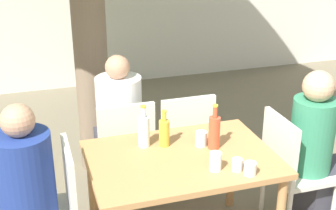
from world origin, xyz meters
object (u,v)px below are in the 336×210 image
object	(u,v)px
water_bottle_1	(144,131)
drinking_glass_3	(237,165)
patio_chair_1	(291,165)
person_seated_2	(118,130)
patio_chair_0	(54,206)
drinking_glass_2	(250,169)
drinking_glass_0	(215,161)
soda_bottle_0	(214,132)
patio_chair_3	(183,137)
oil_cruet_2	(164,132)
person_seated_0	(15,208)
patio_chair_2	(124,146)
dining_table_front	(181,168)
person_seated_1	(319,157)
drinking_glass_1	(201,139)

from	to	relation	value
water_bottle_1	drinking_glass_3	size ratio (longest dim) A/B	3.77
patio_chair_1	person_seated_2	bearing A→B (deg)	50.75
patio_chair_0	person_seated_2	bearing A→B (deg)	146.07
patio_chair_1	drinking_glass_2	distance (m)	0.68
drinking_glass_0	soda_bottle_0	bearing A→B (deg)	69.10
person_seated_2	soda_bottle_0	world-z (taller)	person_seated_2
patio_chair_3	oil_cruet_2	size ratio (longest dim) A/B	3.47
person_seated_0	drinking_glass_3	size ratio (longest dim) A/B	15.45
patio_chair_2	drinking_glass_0	bearing A→B (deg)	113.62
patio_chair_0	soda_bottle_0	xyz separation A→B (m)	(1.10, 0.05, 0.34)
dining_table_front	person_seated_1	distance (m)	1.09
person_seated_1	oil_cruet_2	xyz separation A→B (m)	(-1.15, 0.18, 0.29)
patio_chair_2	drinking_glass_3	bearing A→B (deg)	118.87
patio_chair_1	person_seated_2	size ratio (longest dim) A/B	0.75
patio_chair_1	dining_table_front	bearing A→B (deg)	90.00
person_seated_1	water_bottle_1	distance (m)	1.34
soda_bottle_0	patio_chair_2	bearing A→B (deg)	128.67
dining_table_front	person_seated_2	bearing A→B (deg)	105.41
patio_chair_0	patio_chair_2	distance (m)	0.90
patio_chair_2	drinking_glass_2	xyz separation A→B (m)	(0.58, -1.01, 0.26)
patio_chair_3	water_bottle_1	size ratio (longest dim) A/B	3.04
person_seated_0	drinking_glass_2	world-z (taller)	person_seated_0
drinking_glass_2	patio_chair_3	bearing A→B (deg)	94.50
person_seated_2	drinking_glass_2	xyz separation A→B (m)	(0.58, -1.24, 0.23)
dining_table_front	drinking_glass_1	distance (m)	0.25
person_seated_1	drinking_glass_2	world-z (taller)	person_seated_1
drinking_glass_2	patio_chair_2	bearing A→B (deg)	119.60
drinking_glass_3	patio_chair_0	bearing A→B (deg)	166.17
patio_chair_0	water_bottle_1	xyz separation A→B (m)	(0.65, 0.22, 0.33)
water_bottle_1	drinking_glass_2	xyz separation A→B (m)	(0.53, -0.57, -0.08)
dining_table_front	drinking_glass_1	size ratio (longest dim) A/B	11.89
drinking_glass_1	drinking_glass_3	distance (m)	0.39
soda_bottle_0	drinking_glass_2	distance (m)	0.41
person_seated_2	drinking_glass_2	world-z (taller)	person_seated_2
oil_cruet_2	drinking_glass_3	xyz separation A→B (m)	(0.34, -0.46, -0.06)
soda_bottle_0	drinking_glass_2	bearing A→B (deg)	-78.71
patio_chair_3	soda_bottle_0	world-z (taller)	soda_bottle_0
patio_chair_1	drinking_glass_2	world-z (taller)	patio_chair_1
drinking_glass_3	patio_chair_1	bearing A→B (deg)	25.53
patio_chair_3	drinking_glass_2	world-z (taller)	patio_chair_3
patio_chair_0	drinking_glass_1	world-z (taller)	patio_chair_0
patio_chair_0	drinking_glass_3	size ratio (longest dim) A/B	11.47
oil_cruet_2	person_seated_2	bearing A→B (deg)	104.40
patio_chair_0	drinking_glass_1	bearing A→B (deg)	95.88
soda_bottle_0	drinking_glass_3	size ratio (longest dim) A/B	4.01
water_bottle_1	drinking_glass_3	bearing A→B (deg)	-46.47
drinking_glass_1	person_seated_0	bearing A→B (deg)	-175.20
patio_chair_0	person_seated_0	distance (m)	0.23
dining_table_front	oil_cruet_2	size ratio (longest dim) A/B	4.68
person_seated_2	person_seated_1	bearing A→B (deg)	146.08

